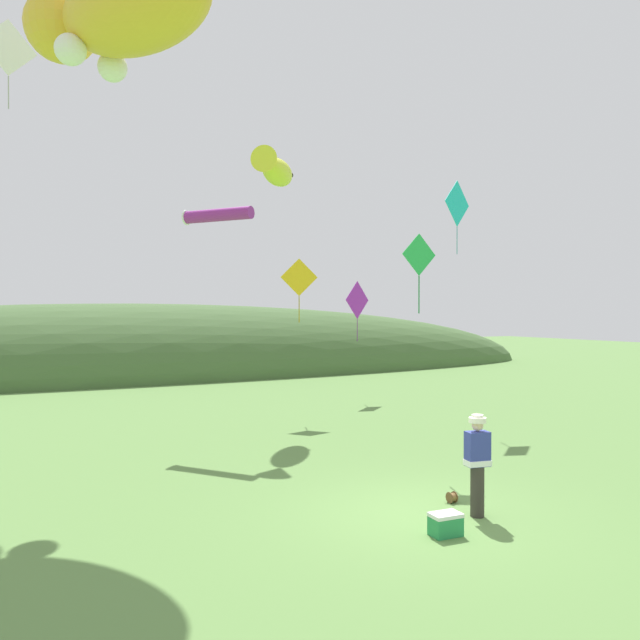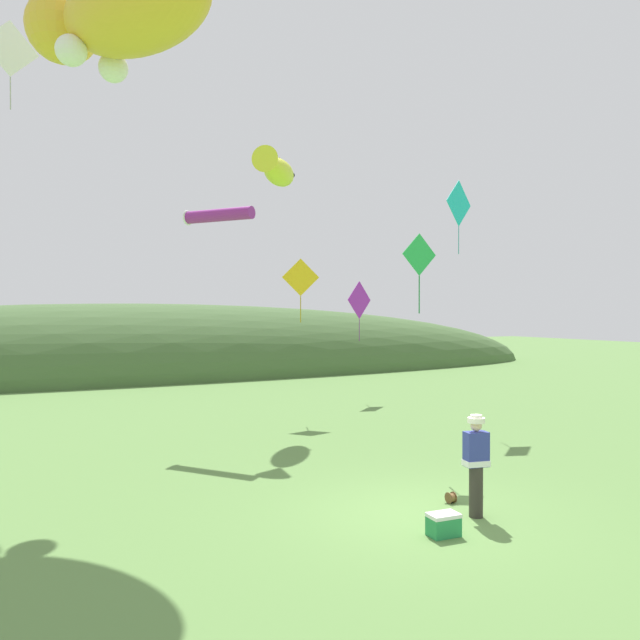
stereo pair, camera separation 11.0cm
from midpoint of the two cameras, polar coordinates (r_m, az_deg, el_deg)
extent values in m
plane|color=#5B8442|center=(11.59, 9.64, -17.14)|extent=(120.00, 120.00, 0.00)
ellipsoid|color=#426033|center=(36.26, -16.26, -4.92)|extent=(55.17, 10.70, 8.05)
cylinder|color=#332D28|center=(11.54, 14.35, -14.95)|extent=(0.24, 0.24, 0.88)
cube|color=navy|center=(11.36, 14.36, -11.36)|extent=(0.44, 0.31, 0.60)
cube|color=white|center=(11.41, 14.36, -12.54)|extent=(0.46, 0.34, 0.10)
sphere|color=beige|center=(11.28, 14.37, -9.32)|extent=(0.20, 0.20, 0.20)
cylinder|color=silver|center=(11.27, 14.37, -8.87)|extent=(0.30, 0.30, 0.09)
cylinder|color=silver|center=(11.26, 14.37, -8.57)|extent=(0.20, 0.20, 0.07)
cylinder|color=olive|center=(12.29, 12.14, -15.59)|extent=(0.12, 0.16, 0.16)
cylinder|color=brown|center=(12.26, 11.92, -15.64)|extent=(0.01, 0.21, 0.21)
cylinder|color=brown|center=(12.33, 12.36, -15.54)|extent=(0.01, 0.21, 0.21)
cube|color=#268C4C|center=(10.60, 11.53, -18.01)|extent=(0.50, 0.35, 0.30)
cube|color=white|center=(10.55, 11.54, -17.09)|extent=(0.51, 0.36, 0.06)
ellipsoid|color=gold|center=(16.10, -16.32, 25.69)|extent=(4.01, 4.66, 1.97)
ellipsoid|color=white|center=(16.09, -16.83, 24.33)|extent=(2.42, 2.91, 1.08)
sphere|color=gold|center=(17.99, -22.27, 23.57)|extent=(1.77, 1.77, 1.77)
cone|color=#503E10|center=(18.52, -20.93, 25.06)|extent=(0.87, 0.87, 0.59)
sphere|color=white|center=(16.45, -21.61, 21.94)|extent=(0.71, 0.71, 0.71)
sphere|color=white|center=(17.15, -18.19, 21.05)|extent=(0.71, 0.71, 0.71)
ellipsoid|color=yellow|center=(21.00, -3.61, 13.30)|extent=(2.05, 2.37, 0.81)
cone|color=yellow|center=(19.55, -4.63, 14.25)|extent=(1.09, 1.08, 0.81)
cone|color=yellow|center=(21.15, -3.57, 14.17)|extent=(0.53, 0.53, 0.38)
sphere|color=black|center=(21.68, -2.42, 13.09)|extent=(0.19, 0.19, 0.19)
cylinder|color=#8C268C|center=(18.13, -9.04, 9.45)|extent=(1.61, 1.98, 0.36)
torus|color=white|center=(18.78, -11.82, 9.14)|extent=(0.39, 0.31, 0.44)
cube|color=yellow|center=(21.22, -1.64, 3.93)|extent=(1.23, 0.39, 1.28)
cylinder|color=black|center=(21.23, -1.65, 3.93)|extent=(0.83, 0.27, 0.02)
cube|color=#A98511|center=(21.19, -1.64, 0.99)|extent=(0.03, 0.02, 0.90)
cube|color=green|center=(15.06, 9.28, 5.93)|extent=(1.00, 0.07, 1.00)
cylinder|color=black|center=(15.07, 9.25, 5.93)|extent=(0.67, 0.05, 0.02)
cube|color=#1A7C35|center=(15.00, 9.27, 2.31)|extent=(0.03, 0.01, 0.90)
cube|color=white|center=(20.45, -26.33, 21.37)|extent=(1.48, 0.46, 1.54)
cylinder|color=black|center=(20.46, -26.33, 21.36)|extent=(1.00, 0.32, 0.02)
cube|color=#A9A9A9|center=(20.05, -26.31, 18.10)|extent=(0.03, 0.02, 0.90)
cube|color=purple|center=(25.34, 3.74, 1.84)|extent=(1.42, 0.61, 1.54)
cylinder|color=black|center=(25.35, 3.72, 1.84)|extent=(0.96, 0.42, 0.02)
cube|color=#6B1A7C|center=(25.34, 3.74, -0.92)|extent=(0.03, 0.02, 0.90)
cube|color=#19BFBF|center=(21.13, 12.72, 10.37)|extent=(1.42, 0.54, 1.50)
cylinder|color=black|center=(21.14, 12.70, 10.37)|extent=(0.95, 0.37, 0.02)
cube|color=#118585|center=(20.96, 12.71, 7.13)|extent=(0.03, 0.02, 0.90)
camera|label=1|loc=(0.06, -89.78, 0.00)|focal=35.00mm
camera|label=2|loc=(0.06, 90.22, 0.00)|focal=35.00mm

